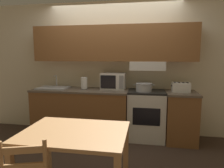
% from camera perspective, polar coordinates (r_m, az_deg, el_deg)
% --- Properties ---
extents(ground_plane, '(16.00, 16.00, 0.00)m').
position_cam_1_polar(ground_plane, '(4.20, 0.60, -13.17)').
color(ground_plane, '#3D2D23').
extents(wall_back, '(5.40, 0.38, 2.55)m').
position_cam_1_polar(wall_back, '(3.85, 0.71, 7.66)').
color(wall_back, beige).
rests_on(wall_back, ground_plane).
extents(lower_counter_main, '(1.82, 0.61, 0.89)m').
position_cam_1_polar(lower_counter_main, '(3.92, -8.89, -7.92)').
color(lower_counter_main, brown).
rests_on(lower_counter_main, ground_plane).
extents(lower_counter_right_stub, '(0.53, 0.61, 0.89)m').
position_cam_1_polar(lower_counter_right_stub, '(3.78, 19.02, -8.88)').
color(lower_counter_right_stub, brown).
rests_on(lower_counter_right_stub, ground_plane).
extents(stove_range, '(0.66, 0.55, 0.89)m').
position_cam_1_polar(stove_range, '(3.75, 9.75, -8.70)').
color(stove_range, white).
rests_on(stove_range, ground_plane).
extents(cooking_pot, '(0.37, 0.29, 0.15)m').
position_cam_1_polar(cooking_pot, '(3.58, 9.11, -0.84)').
color(cooking_pot, '#B7BABF').
rests_on(cooking_pot, stove_range).
extents(microwave, '(0.45, 0.31, 0.31)m').
position_cam_1_polar(microwave, '(3.77, 0.38, 0.86)').
color(microwave, white).
rests_on(microwave, lower_counter_main).
extents(toaster, '(0.31, 0.20, 0.17)m').
position_cam_1_polar(toaster, '(3.69, 19.05, -0.84)').
color(toaster, white).
rests_on(toaster, lower_counter_right_stub).
extents(sink_basin, '(0.57, 0.41, 0.25)m').
position_cam_1_polar(sink_basin, '(4.03, -16.43, -0.99)').
color(sink_basin, '#B7BABF').
rests_on(sink_basin, lower_counter_main).
extents(paper_towel_roll, '(0.14, 0.14, 0.23)m').
position_cam_1_polar(paper_towel_roll, '(3.81, -7.98, 0.21)').
color(paper_towel_roll, black).
rests_on(paper_towel_roll, lower_counter_main).
extents(dining_table, '(1.05, 0.76, 0.77)m').
position_cam_1_polar(dining_table, '(2.14, -10.54, -15.82)').
color(dining_table, '#B27F4C').
rests_on(dining_table, ground_plane).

